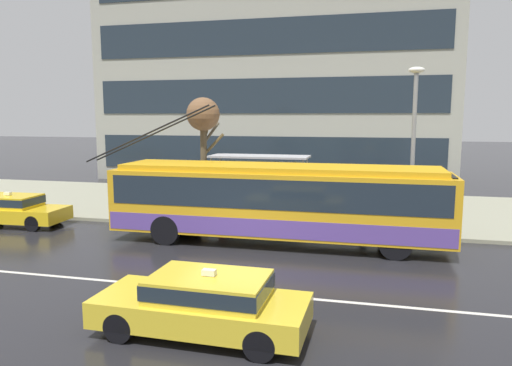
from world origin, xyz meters
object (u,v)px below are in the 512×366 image
Objects in this scene: trolleybus at (278,200)px; taxi_queued_behind_bus at (11,209)px; street_lamp at (414,134)px; bus_shelter at (261,171)px; street_tree_bare at (203,119)px; pedestrian_approaching_curb at (365,184)px; taxi_oncoming_near at (205,301)px; pedestrian_at_shelter at (222,176)px.

trolleybus reaches higher than taxi_queued_behind_bus.
street_lamp reaches higher than trolleybus.
trolleybus is at bearing -68.88° from bus_shelter.
taxi_queued_behind_bus is 0.87× the size of street_tree_bare.
bus_shelter is 4.55m from pedestrian_approaching_curb.
bus_shelter is at bearing -3.38° from street_tree_bare.
pedestrian_approaching_curb reaches higher than taxi_queued_behind_bus.
trolleybus is 2.97× the size of taxi_oncoming_near.
street_lamp is at bearing 64.66° from taxi_oncoming_near.
street_lamp reaches higher than pedestrian_approaching_curb.
street_tree_bare is at bearing 29.60° from taxi_queued_behind_bus.
pedestrian_at_shelter is (-3.25, 11.52, 1.09)m from taxi_oncoming_near.
street_lamp is at bearing -9.91° from pedestrian_at_shelter.
bus_shelter is 1.82m from pedestrian_at_shelter.
pedestrian_at_shelter is 0.39× the size of street_tree_bare.
pedestrian_at_shelter is 1.05× the size of pedestrian_approaching_curb.
taxi_oncoming_near is 2.19× the size of pedestrian_at_shelter.
taxi_oncoming_near is 0.99× the size of taxi_queued_behind_bus.
street_tree_bare is at bearing 177.27° from pedestrian_at_shelter.
bus_shelter is at bearing 111.12° from trolleybus.
pedestrian_approaching_curb is at bearing 74.36° from taxi_oncoming_near.
street_lamp reaches higher than pedestrian_at_shelter.
taxi_oncoming_near is 11.38m from pedestrian_approaching_curb.
pedestrian_at_shelter reaches higher than taxi_queued_behind_bus.
trolleybus is 6.55m from street_tree_bare.
trolleybus reaches higher than pedestrian_at_shelter.
street_lamp is at bearing -11.66° from bus_shelter.
bus_shelter is at bearing 173.72° from pedestrian_approaching_curb.
street_tree_bare is (-4.23, 4.15, 2.81)m from trolleybus.
taxi_queued_behind_bus is 14.65m from pedestrian_approaching_curb.
street_tree_bare is (-4.14, 11.57, 3.65)m from taxi_oncoming_near.
pedestrian_approaching_curb is at bearing 155.48° from street_lamp.
pedestrian_approaching_curb is (14.22, 3.34, 1.04)m from taxi_queued_behind_bus.
street_lamp reaches higher than bus_shelter.
trolleybus is 2.14× the size of street_lamp.
taxi_queued_behind_bus is 2.22× the size of pedestrian_at_shelter.
taxi_oncoming_near is 2.28× the size of pedestrian_approaching_curb.
pedestrian_approaching_curb reaches higher than taxi_oncoming_near.
bus_shelter reaches higher than pedestrian_approaching_curb.
street_lamp is (4.70, 2.70, 2.28)m from trolleybus.
pedestrian_at_shelter is (-3.34, 4.10, 0.25)m from trolleybus.
taxi_queued_behind_bus is (-11.26, 0.15, -0.84)m from trolleybus.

